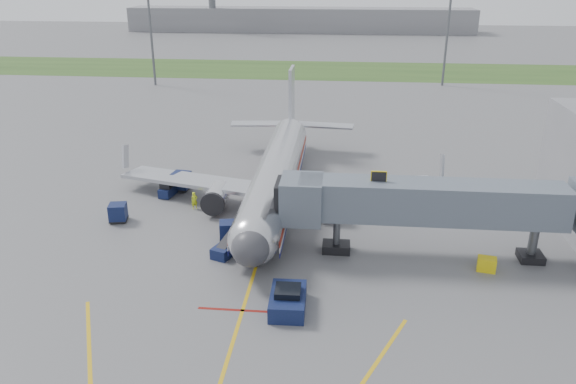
# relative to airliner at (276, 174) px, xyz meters

# --- Properties ---
(ground) EXTENTS (400.00, 400.00, 0.00)m
(ground) POSITION_rel_airliner_xyz_m (-0.00, -15.25, -2.65)
(ground) COLOR #565659
(ground) RESTS_ON ground
(grass_strip) EXTENTS (300.00, 25.00, 0.01)m
(grass_strip) POSITION_rel_airliner_xyz_m (-0.00, 74.75, -2.64)
(grass_strip) COLOR #2D4C1E
(grass_strip) RESTS_ON ground
(apron_markings) EXTENTS (21.52, 50.00, 0.01)m
(apron_markings) POSITION_rel_airliner_xyz_m (-0.00, -22.65, -2.64)
(apron_markings) COLOR gold
(apron_markings) RESTS_ON ground
(airliner) EXTENTS (32.10, 35.67, 10.25)m
(airliner) POSITION_rel_airliner_xyz_m (0.00, 0.00, 0.00)
(airliner) COLOR silver
(airliner) RESTS_ON ground
(jet_bridge) EXTENTS (25.30, 4.00, 6.90)m
(jet_bridge) POSITION_rel_airliner_xyz_m (12.86, -10.25, 1.82)
(jet_bridge) COLOR slate
(jet_bridge) RESTS_ON ground
(light_mast_left) EXTENTS (2.00, 0.44, 20.40)m
(light_mast_left) POSITION_rel_airliner_xyz_m (-30.00, 54.75, 8.13)
(light_mast_left) COLOR #595B60
(light_mast_left) RESTS_ON ground
(light_mast_right) EXTENTS (2.00, 0.44, 20.40)m
(light_mast_right) POSITION_rel_airliner_xyz_m (25.00, 59.75, 8.13)
(light_mast_right) COLOR #595B60
(light_mast_right) RESTS_ON ground
(distant_terminal) EXTENTS (120.00, 14.00, 8.00)m
(distant_terminal) POSITION_rel_airliner_xyz_m (-10.00, 154.75, 1.35)
(distant_terminal) COLOR slate
(distant_terminal) RESTS_ON ground
(pushback_tug) EXTENTS (2.41, 3.85, 1.58)m
(pushback_tug) POSITION_rel_airliner_xyz_m (2.96, -18.75, -1.98)
(pushback_tug) COLOR #0B1934
(pushback_tug) RESTS_ON ground
(baggage_tug) EXTENTS (1.48, 2.32, 1.51)m
(baggage_tug) POSITION_rel_airliner_xyz_m (-10.83, -0.15, -1.98)
(baggage_tug) COLOR #0B1934
(baggage_tug) RESTS_ON ground
(baggage_cart_a) EXTENTS (1.66, 1.66, 1.53)m
(baggage_cart_a) POSITION_rel_airliner_xyz_m (-3.00, -8.95, -1.87)
(baggage_cart_a) COLOR #0B1934
(baggage_cart_a) RESTS_ON ground
(baggage_cart_b) EXTENTS (1.77, 1.77, 1.63)m
(baggage_cart_b) POSITION_rel_airliner_xyz_m (-13.45, -6.44, -1.81)
(baggage_cart_b) COLOR #0B1934
(baggage_cart_b) RESTS_ON ground
(baggage_cart_c) EXTENTS (1.98, 1.98, 1.86)m
(baggage_cart_c) POSITION_rel_airliner_xyz_m (-9.93, 1.56, -1.70)
(baggage_cart_c) COLOR #0B1934
(baggage_cart_c) RESTS_ON ground
(belt_loader) EXTENTS (2.49, 4.24, 2.01)m
(belt_loader) POSITION_rel_airliner_xyz_m (-2.49, -11.21, -2.15)
(belt_loader) COLOR #0B1934
(belt_loader) RESTS_ON ground
(ground_power_cart) EXTENTS (1.49, 1.15, 1.07)m
(ground_power_cart) POSITION_rel_airliner_xyz_m (17.22, -12.25, -2.12)
(ground_power_cart) COLOR yellow
(ground_power_cart) RESTS_ON ground
(ramp_worker) EXTENTS (0.73, 0.67, 1.66)m
(ramp_worker) POSITION_rel_airliner_xyz_m (-7.38, -3.06, -1.81)
(ramp_worker) COLOR #C4DB19
(ramp_worker) RESTS_ON ground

